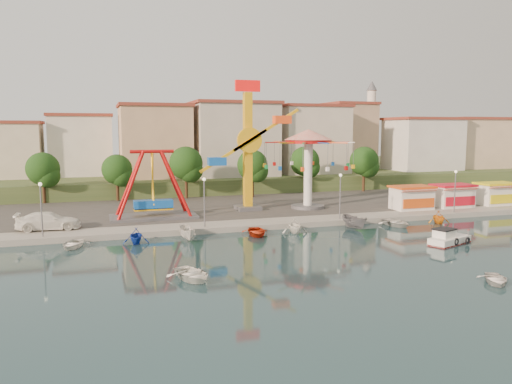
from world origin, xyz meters
name	(u,v)px	position (x,y,z in m)	size (l,w,h in m)	color
ground	(326,255)	(0.00, 0.00, 0.00)	(200.00, 200.00, 0.00)	#132B34
quay_deck	(194,182)	(0.00, 62.00, 0.30)	(200.00, 100.00, 0.60)	#9E998E
asphalt_pad	(235,202)	(0.00, 30.00, 0.60)	(90.00, 28.00, 0.01)	#4C4944
hill_terrace	(189,174)	(0.00, 67.00, 1.50)	(200.00, 60.00, 3.00)	#384C26
pirate_ship_ride	(153,186)	(-12.59, 20.34, 4.39)	(10.00, 5.00, 8.00)	#59595E
kamikaze_tower	(252,150)	(0.17, 22.38, 8.35)	(8.75, 3.10, 16.50)	#59595E
wave_swinger	(308,151)	(7.66, 21.54, 8.20)	(11.60, 11.60, 10.40)	#59595E
booth_left	(412,197)	(20.16, 16.49, 2.16)	(5.40, 3.78, 3.08)	white
booth_mid	(453,195)	(26.57, 16.49, 2.16)	(5.40, 3.78, 3.08)	white
booth_right	(496,193)	(33.75, 16.49, 2.16)	(5.40, 3.78, 3.08)	white
lamp_post_0	(41,211)	(-24.00, 13.00, 3.10)	(0.14, 0.14, 5.00)	#59595E
lamp_post_1	(204,204)	(-8.00, 13.00, 3.10)	(0.14, 0.14, 5.00)	#59595E
lamp_post_2	(340,198)	(8.00, 13.00, 3.10)	(0.14, 0.14, 5.00)	#59595E
lamp_post_3	(455,192)	(24.00, 13.00, 3.10)	(0.14, 0.14, 5.00)	#59595E
tree_0	(43,169)	(-26.00, 36.98, 5.47)	(4.60, 4.60, 7.19)	#382314
tree_1	(117,169)	(-16.00, 36.24, 5.20)	(4.35, 4.35, 6.80)	#382314
tree_2	(186,163)	(-6.00, 35.81, 5.92)	(5.02, 5.02, 7.85)	#382314
tree_3	(252,165)	(4.00, 34.36, 5.55)	(4.68, 4.68, 7.32)	#382314
tree_4	(305,161)	(14.00, 37.35, 5.75)	(4.86, 4.86, 7.60)	#382314
tree_5	(364,161)	(24.00, 35.54, 5.71)	(4.83, 4.83, 7.54)	#382314
building_1	(80,151)	(-21.33, 51.38, 7.32)	(12.33, 9.01, 8.63)	silver
building_2	(158,143)	(-8.19, 51.96, 8.62)	(11.95, 9.28, 11.23)	tan
building_3	(237,148)	(5.60, 48.80, 7.60)	(12.59, 10.50, 9.20)	beige
building_4	(299,147)	(19.07, 52.20, 7.62)	(10.75, 9.23, 9.24)	beige
building_5	(364,142)	(32.37, 50.33, 8.61)	(12.77, 10.96, 11.21)	tan
building_6	(419,139)	(44.15, 48.77, 9.18)	(8.23, 8.98, 12.36)	silver
building_7	(451,146)	(56.03, 53.70, 7.38)	(11.59, 10.93, 8.76)	beige
minaret	(371,122)	(36.00, 54.00, 12.55)	(2.80, 2.80, 18.00)	silver
cabin_motorboat	(448,240)	(13.10, 0.41, 0.45)	(5.07, 3.35, 1.67)	white
rowboat_a	(192,274)	(-12.41, -3.50, 0.42)	(2.89, 4.04, 0.84)	white
rowboat_b	(495,279)	(8.01, -10.95, 0.31)	(2.16, 3.02, 0.63)	silver
van	(48,221)	(-23.74, 16.38, 1.52)	(2.58, 6.34, 1.84)	white
moored_boat_0	(72,244)	(-21.17, 9.80, 0.37)	(2.55, 3.58, 0.74)	white
moored_boat_1	(136,236)	(-15.40, 9.80, 0.77)	(2.52, 2.91, 1.54)	#1230A3
moored_boat_2	(187,233)	(-10.43, 9.80, 0.70)	(1.36, 3.63, 1.40)	silver
moored_boat_3	(256,232)	(-3.23, 9.80, 0.40)	(2.78, 3.89, 0.81)	#B4290E
moored_boat_4	(294,225)	(1.02, 9.80, 0.83)	(2.72, 3.15, 1.66)	white
moored_boat_5	(355,222)	(8.19, 9.80, 0.76)	(1.49, 3.96, 1.53)	#5D5D62
moored_boat_6	(396,222)	(13.50, 9.80, 0.42)	(2.88, 4.04, 0.84)	silver
moored_boat_7	(439,217)	(19.23, 9.80, 0.75)	(2.46, 2.85, 1.50)	orange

